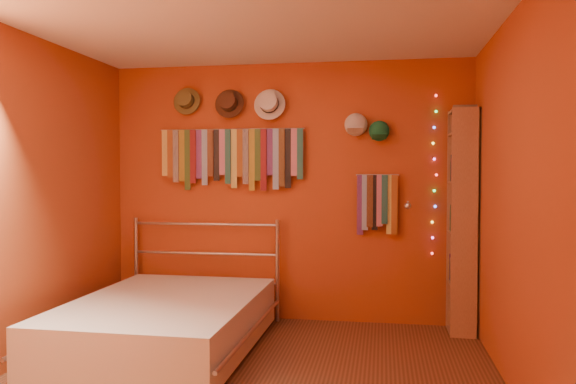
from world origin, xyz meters
The scene contains 15 objects.
back_wall centered at (0.00, 1.75, 1.25)m, with size 3.50×0.02×2.50m, color #953718.
right_wall centered at (1.75, 0.00, 1.25)m, with size 0.02×3.50×2.50m, color #953718.
left_wall centered at (-1.75, 0.00, 1.25)m, with size 0.02×3.50×2.50m, color #953718.
ceiling centered at (0.00, 0.00, 2.50)m, with size 3.50×3.50×0.02m, color white.
tie_rack centered at (-0.55, 1.68, 1.61)m, with size 1.45×0.03×0.61m.
small_tie_rack centered at (0.86, 1.69, 1.17)m, with size 0.40×0.03×0.57m.
fedora_olive centered at (-1.00, 1.66, 2.15)m, with size 0.27×0.15×0.27m.
fedora_brown centered at (-0.57, 1.65, 2.12)m, with size 0.29×0.16×0.28m.
fedora_white centered at (-0.17, 1.65, 2.11)m, with size 0.31×0.17×0.30m.
cap_white centered at (0.66, 1.70, 1.89)m, with size 0.20×0.25×0.20m.
cap_green centered at (0.88, 1.70, 1.83)m, with size 0.19×0.23×0.19m.
fairy_lights centered at (1.38, 1.71, 1.42)m, with size 0.06×0.02×1.49m.
reading_lamp centered at (1.14, 1.54, 1.14)m, with size 0.06×0.27×0.08m.
bookshelf centered at (1.66, 1.53, 1.02)m, with size 0.25×0.34×2.00m.
bed centered at (-0.81, 0.62, 0.23)m, with size 1.51×2.04×0.98m.
Camera 1 is at (0.91, -3.64, 1.44)m, focal length 35.00 mm.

